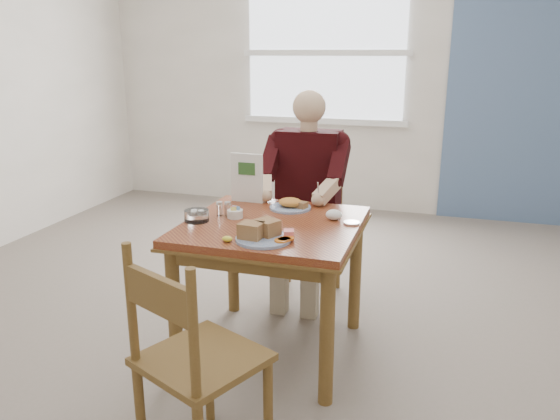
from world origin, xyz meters
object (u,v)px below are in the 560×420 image
(table, at_px, (272,242))
(diner, at_px, (306,181))
(chair_far, at_px, (309,227))
(near_plate, at_px, (262,233))
(chair_near, at_px, (193,361))
(far_plate, at_px, (291,205))

(table, bearing_deg, diner, 90.00)
(chair_far, distance_m, diner, 0.34)
(table, distance_m, near_plate, 0.32)
(chair_near, bearing_deg, table, 89.21)
(chair_near, distance_m, diner, 1.69)
(far_plate, bearing_deg, chair_near, -91.80)
(near_plate, bearing_deg, diner, 92.40)
(chair_far, distance_m, near_plate, 1.12)
(far_plate, bearing_deg, table, -95.28)
(chair_far, distance_m, chair_near, 1.74)
(chair_far, xyz_separation_m, chair_near, (-0.01, -1.74, 0.00))
(table, bearing_deg, chair_near, -90.79)
(table, bearing_deg, near_plate, -81.54)
(chair_near, xyz_separation_m, near_plate, (0.05, 0.67, 0.30))
(chair_near, distance_m, far_plate, 1.26)
(table, height_order, far_plate, far_plate)
(diner, xyz_separation_m, near_plate, (0.04, -0.99, -0.03))
(chair_near, bearing_deg, chair_far, 89.57)
(table, height_order, near_plate, near_plate)
(table, height_order, chair_near, chair_near)
(table, xyz_separation_m, diner, (0.00, 0.71, 0.17))
(chair_far, height_order, diner, diner)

